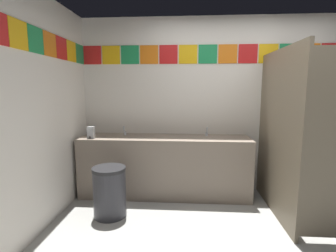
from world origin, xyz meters
The scene contains 10 objects.
ground_plane centered at (0.00, 0.00, 0.00)m, with size 9.87×9.87×0.00m, color #9E9E99.
wall_back centered at (0.00, 1.52, 1.27)m, with size 4.49×0.09×2.52m.
wall_side centered at (-2.28, 0.00, 1.27)m, with size 0.09×2.96×2.52m.
vanity_counter centered at (-1.01, 1.20, 0.43)m, with size 2.36×0.56×0.84m.
faucet_left centered at (-1.60, 1.29, 0.89)m, with size 0.04×0.10×0.14m.
faucet_right centered at (-0.42, 1.29, 0.89)m, with size 0.04×0.10×0.14m.
soap_dispenser centered at (-2.01, 1.04, 0.92)m, with size 0.09×0.09×0.16m.
stall_divider centered at (0.54, 0.54, 0.98)m, with size 0.92×1.38×1.97m.
toilet centered at (0.89, 1.00, 0.30)m, with size 0.39×0.49×0.74m.
trash_bin centered at (-1.62, 0.53, 0.30)m, with size 0.39×0.39×0.60m.
Camera 1 is at (-0.72, -2.29, 1.51)m, focal length 27.28 mm.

